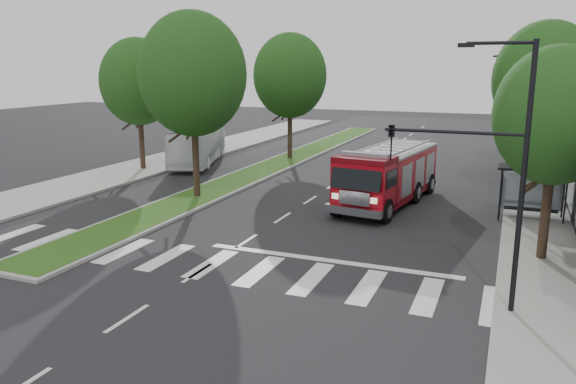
{
  "coord_description": "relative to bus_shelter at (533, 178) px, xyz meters",
  "views": [
    {
      "loc": [
        10.13,
        -20.42,
        7.32
      ],
      "look_at": [
        1.07,
        2.07,
        1.8
      ],
      "focal_mm": 35.0,
      "sensor_mm": 36.0,
      "label": 1
    }
  ],
  "objects": [
    {
      "name": "tree_right_near",
      "position": [
        0.3,
        -6.15,
        3.47
      ],
      "size": [
        4.4,
        4.4,
        8.05
      ],
      "color": "black",
      "rests_on": "ground"
    },
    {
      "name": "tree_right_mid",
      "position": [
        0.3,
        5.85,
        4.45
      ],
      "size": [
        5.6,
        5.6,
        9.72
      ],
      "color": "black",
      "rests_on": "ground"
    },
    {
      "name": "fire_engine",
      "position": [
        -7.07,
        0.52,
        -0.49
      ],
      "size": [
        4.04,
        9.61,
        3.23
      ],
      "rotation": [
        0.0,
        0.0,
        -0.14
      ],
      "color": "#5F050B",
      "rests_on": "ground"
    },
    {
      "name": "tree_right_far",
      "position": [
        0.3,
        15.85,
        3.8
      ],
      "size": [
        5.0,
        5.0,
        8.73
      ],
      "color": "black",
      "rests_on": "ground"
    },
    {
      "name": "tree_median_far",
      "position": [
        -17.2,
        11.85,
        4.45
      ],
      "size": [
        5.6,
        5.6,
        9.72
      ],
      "color": "black",
      "rests_on": "ground"
    },
    {
      "name": "bus_shelter",
      "position": [
        0.0,
        0.0,
        0.0
      ],
      "size": [
        3.2,
        1.6,
        2.61
      ],
      "color": "black",
      "rests_on": "ground"
    },
    {
      "name": "tree_median_near",
      "position": [
        -17.2,
        -2.15,
        4.77
      ],
      "size": [
        5.8,
        5.8,
        10.16
      ],
      "color": "black",
      "rests_on": "ground"
    },
    {
      "name": "streetlight_right_near",
      "position": [
        -1.59,
        -11.65,
        2.63
      ],
      "size": [
        4.08,
        0.22,
        8.0
      ],
      "color": "black",
      "rests_on": "ground"
    },
    {
      "name": "city_bus",
      "position": [
        -23.2,
        8.13,
        -0.54
      ],
      "size": [
        6.1,
        10.98,
        3.0
      ],
      "primitive_type": "imported",
      "rotation": [
        0.0,
        0.0,
        0.35
      ],
      "color": "silver",
      "rests_on": "ground"
    },
    {
      "name": "tree_left_mid",
      "position": [
        -25.2,
        3.85,
        4.12
      ],
      "size": [
        5.2,
        5.2,
        9.16
      ],
      "color": "black",
      "rests_on": "ground"
    },
    {
      "name": "median",
      "position": [
        -17.2,
        9.85,
        -1.96
      ],
      "size": [
        3.0,
        50.0,
        0.15
      ],
      "color": "gray",
      "rests_on": "ground"
    },
    {
      "name": "ground",
      "position": [
        -11.2,
        -8.15,
        -2.04
      ],
      "size": [
        140.0,
        140.0,
        0.0
      ],
      "primitive_type": "plane",
      "color": "black",
      "rests_on": "ground"
    },
    {
      "name": "sidewalk_right",
      "position": [
        1.3,
        1.85,
        -1.96
      ],
      "size": [
        5.0,
        80.0,
        0.15
      ],
      "primitive_type": "cube",
      "color": "gray",
      "rests_on": "ground"
    },
    {
      "name": "streetlight_right_far",
      "position": [
        -0.85,
        11.85,
        2.44
      ],
      "size": [
        2.11,
        0.2,
        8.0
      ],
      "color": "black",
      "rests_on": "ground"
    },
    {
      "name": "sidewalk_left",
      "position": [
        -25.7,
        1.85,
        -1.96
      ],
      "size": [
        5.0,
        80.0,
        0.15
      ],
      "primitive_type": "cube",
      "color": "gray",
      "rests_on": "ground"
    }
  ]
}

